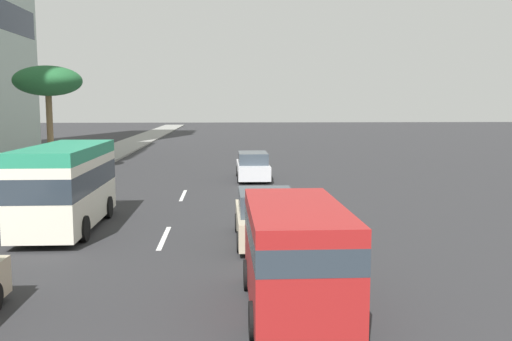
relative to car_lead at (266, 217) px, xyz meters
The scene contains 9 objects.
ground_plane 18.36m from the car_lead, 10.41° to the left, with size 198.00×198.00×0.00m, color #2D2D30.
sidewalk_right 21.44m from the car_lead, 32.65° to the left, with size 162.00×3.91×0.15m, color gray.
lane_stripe_mid 3.47m from the car_lead, 78.81° to the left, with size 3.20×0.16×0.01m, color silver.
lane_stripe_far 9.82m from the car_lead, 19.78° to the left, with size 3.20×0.16×0.01m, color silver.
car_lead is the anchor object (origin of this frame).
minibus_second 7.23m from the car_lead, 72.23° to the left, with size 6.45×2.26×2.95m.
van_third 6.01m from the car_lead, behind, with size 4.66×2.10×2.28m.
car_fourth 14.75m from the car_lead, ahead, with size 4.80×1.86×1.61m.
palm_tree 23.26m from the car_lead, 33.38° to the left, with size 4.25×4.25×6.67m.
Camera 1 is at (-3.85, -2.00, 4.38)m, focal length 38.82 mm.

